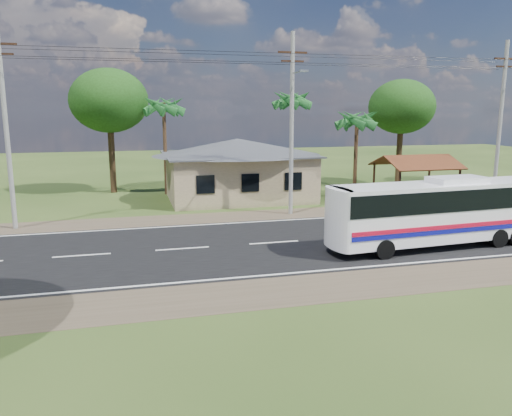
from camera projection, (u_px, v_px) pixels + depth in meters
The scene contains 14 objects.
ground at pixel (274, 243), 24.58m from camera, with size 120.00×120.00×0.00m, color #294016.
road at pixel (274, 243), 24.58m from camera, with size 120.00×16.00×0.03m.
house at pixel (237, 163), 36.67m from camera, with size 12.40×10.00×5.00m.
waiting_shed at pixel (416, 163), 35.30m from camera, with size 5.20×4.48×3.35m.
concrete_barrier at pixel (425, 203), 32.74m from camera, with size 7.00×0.30×0.90m, color #9E9E99.
utility_poles at pixel (287, 121), 30.28m from camera, with size 32.80×2.22×11.00m.
palm_near at pixel (357, 120), 36.25m from camera, with size 2.80×2.80×6.70m.
palm_mid at pixel (292, 101), 39.40m from camera, with size 2.80×2.80×8.20m.
palm_far at pixel (164, 107), 37.53m from camera, with size 2.80×2.80×7.70m.
tree_behind_house at pixel (109, 101), 38.37m from camera, with size 6.00×6.00×9.61m.
tree_behind_shed at pixel (402, 107), 42.40m from camera, with size 5.60×5.60×9.02m.
coach_bus at pixel (440, 208), 23.57m from camera, with size 10.85×2.94×3.33m.
motorcycle at pixel (427, 204), 31.98m from camera, with size 0.64×1.84×0.97m, color black.
person at pixel (387, 201), 30.86m from camera, with size 0.68×0.44×1.86m, color navy.
Camera 1 is at (-6.77, -22.82, 6.43)m, focal length 35.00 mm.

